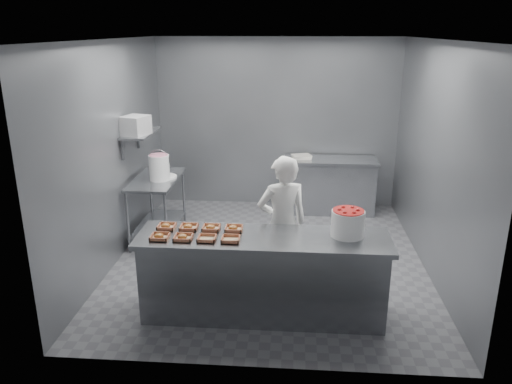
% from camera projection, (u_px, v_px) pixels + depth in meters
% --- Properties ---
extents(floor, '(4.50, 4.50, 0.00)m').
position_uv_depth(floor, '(269.00, 258.00, 6.65)').
color(floor, '#4C4C51').
rests_on(floor, ground).
extents(ceiling, '(4.50, 4.50, 0.00)m').
position_uv_depth(ceiling, '(271.00, 39.00, 5.78)').
color(ceiling, white).
rests_on(ceiling, wall_back).
extents(wall_back, '(4.00, 0.04, 2.80)m').
position_uv_depth(wall_back, '(277.00, 124.00, 8.35)').
color(wall_back, slate).
rests_on(wall_back, ground).
extents(wall_left, '(0.04, 4.50, 2.80)m').
position_uv_depth(wall_left, '(114.00, 154.00, 6.36)').
color(wall_left, slate).
rests_on(wall_left, ground).
extents(wall_right, '(0.04, 4.50, 2.80)m').
position_uv_depth(wall_right, '(434.00, 160.00, 6.07)').
color(wall_right, slate).
rests_on(wall_right, ground).
extents(service_counter, '(2.60, 0.70, 0.90)m').
position_uv_depth(service_counter, '(263.00, 276.00, 5.23)').
color(service_counter, slate).
rests_on(service_counter, ground).
extents(prep_table, '(0.60, 1.20, 0.90)m').
position_uv_depth(prep_table, '(157.00, 199.00, 7.16)').
color(prep_table, slate).
rests_on(prep_table, ground).
extents(back_counter, '(1.50, 0.60, 0.90)m').
position_uv_depth(back_counter, '(330.00, 185.00, 8.24)').
color(back_counter, slate).
rests_on(back_counter, ground).
extents(wall_shelf, '(0.35, 0.90, 0.03)m').
position_uv_depth(wall_shelf, '(141.00, 133.00, 6.87)').
color(wall_shelf, slate).
rests_on(wall_shelf, wall_left).
extents(tray_0, '(0.19, 0.18, 0.06)m').
position_uv_depth(tray_0, '(160.00, 236.00, 5.03)').
color(tray_0, tan).
rests_on(tray_0, service_counter).
extents(tray_1, '(0.19, 0.18, 0.06)m').
position_uv_depth(tray_1, '(183.00, 237.00, 5.02)').
color(tray_1, tan).
rests_on(tray_1, service_counter).
extents(tray_2, '(0.19, 0.18, 0.04)m').
position_uv_depth(tray_2, '(207.00, 238.00, 5.00)').
color(tray_2, tan).
rests_on(tray_2, service_counter).
extents(tray_3, '(0.19, 0.18, 0.04)m').
position_uv_depth(tray_3, '(231.00, 239.00, 4.98)').
color(tray_3, tan).
rests_on(tray_3, service_counter).
extents(tray_4, '(0.19, 0.18, 0.06)m').
position_uv_depth(tray_4, '(166.00, 226.00, 5.29)').
color(tray_4, tan).
rests_on(tray_4, service_counter).
extents(tray_5, '(0.19, 0.18, 0.06)m').
position_uv_depth(tray_5, '(189.00, 227.00, 5.27)').
color(tray_5, tan).
rests_on(tray_5, service_counter).
extents(tray_6, '(0.19, 0.18, 0.06)m').
position_uv_depth(tray_6, '(211.00, 228.00, 5.26)').
color(tray_6, tan).
rests_on(tray_6, service_counter).
extents(tray_7, '(0.19, 0.18, 0.06)m').
position_uv_depth(tray_7, '(234.00, 228.00, 5.24)').
color(tray_7, tan).
rests_on(tray_7, service_counter).
extents(worker, '(0.68, 0.55, 1.60)m').
position_uv_depth(worker, '(282.00, 224.00, 5.68)').
color(worker, white).
rests_on(worker, ground).
extents(strawberry_tub, '(0.34, 0.34, 0.28)m').
position_uv_depth(strawberry_tub, '(348.00, 222.00, 5.06)').
color(strawberry_tub, white).
rests_on(strawberry_tub, service_counter).
extents(glaze_bucket, '(0.30, 0.28, 0.43)m').
position_uv_depth(glaze_bucket, '(159.00, 167.00, 6.93)').
color(glaze_bucket, white).
rests_on(glaze_bucket, prep_table).
extents(bucket_lid, '(0.43, 0.43, 0.03)m').
position_uv_depth(bucket_lid, '(165.00, 177.00, 7.09)').
color(bucket_lid, white).
rests_on(bucket_lid, prep_table).
extents(rag, '(0.16, 0.15, 0.02)m').
position_uv_depth(rag, '(159.00, 171.00, 7.36)').
color(rag, '#CCB28C').
rests_on(rag, prep_table).
extents(appliance, '(0.39, 0.41, 0.25)m').
position_uv_depth(appliance, '(135.00, 125.00, 6.63)').
color(appliance, gray).
rests_on(appliance, wall_shelf).
extents(paper_stack, '(0.33, 0.26, 0.06)m').
position_uv_depth(paper_stack, '(301.00, 157.00, 8.13)').
color(paper_stack, silver).
rests_on(paper_stack, back_counter).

